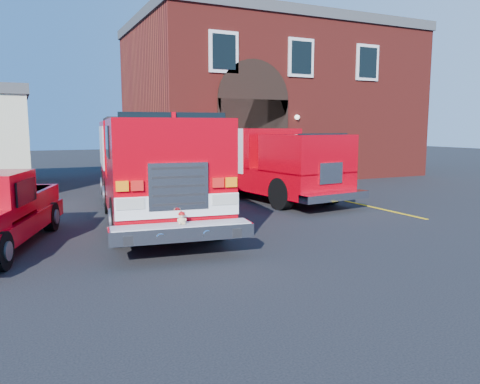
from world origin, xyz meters
name	(u,v)px	position (x,y,z in m)	size (l,w,h in m)	color
ground	(219,238)	(0.00, 0.00, 0.00)	(100.00, 100.00, 0.00)	black
parking_stripe_near	(391,211)	(6.50, 1.00, 0.00)	(0.12, 3.00, 0.01)	yellow
parking_stripe_mid	(335,199)	(6.50, 4.00, 0.00)	(0.12, 3.00, 0.01)	yellow
parking_stripe_far	(294,189)	(6.50, 7.00, 0.00)	(0.12, 3.00, 0.01)	yellow
fire_station	(268,101)	(8.99, 13.98, 4.25)	(15.20, 10.20, 8.45)	maroon
fire_engine	(150,165)	(-0.83, 3.41, 1.59)	(4.00, 10.23, 3.07)	black
secondary_truck	(260,160)	(4.14, 5.72, 1.46)	(3.50, 8.49, 2.68)	black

